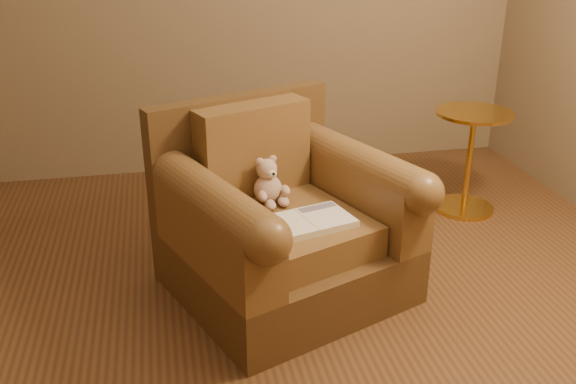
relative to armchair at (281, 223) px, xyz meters
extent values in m
plane|color=brown|center=(0.00, -0.31, -0.34)|extent=(4.00, 4.00, 0.00)
cube|color=#54381C|center=(0.02, -0.04, -0.21)|extent=(1.27, 1.24, 0.28)
cube|color=#54381C|center=(-0.14, 0.35, 0.24)|extent=(0.95, 0.46, 0.61)
cube|color=brown|center=(0.03, -0.09, 0.01)|extent=(0.79, 0.86, 0.15)
cube|color=brown|center=(-0.09, 0.23, 0.30)|extent=(0.59, 0.36, 0.44)
cube|color=brown|center=(-0.33, -0.23, 0.09)|extent=(0.50, 0.85, 0.32)
cube|color=brown|center=(0.40, 0.06, 0.09)|extent=(0.50, 0.85, 0.32)
cylinder|color=brown|center=(-0.33, -0.23, 0.25)|extent=(0.50, 0.85, 0.20)
cylinder|color=brown|center=(0.40, 0.06, 0.25)|extent=(0.50, 0.85, 0.20)
ellipsoid|color=tan|center=(-0.05, 0.08, 0.15)|extent=(0.14, 0.12, 0.14)
sphere|color=tan|center=(-0.05, 0.09, 0.25)|extent=(0.10, 0.10, 0.10)
ellipsoid|color=tan|center=(-0.08, 0.08, 0.29)|extent=(0.04, 0.02, 0.04)
ellipsoid|color=tan|center=(-0.02, 0.11, 0.29)|extent=(0.04, 0.02, 0.04)
ellipsoid|color=beige|center=(-0.03, 0.05, 0.24)|extent=(0.05, 0.03, 0.04)
sphere|color=black|center=(-0.03, 0.03, 0.24)|extent=(0.01, 0.01, 0.01)
ellipsoid|color=tan|center=(-0.08, 0.01, 0.15)|extent=(0.05, 0.09, 0.05)
ellipsoid|color=tan|center=(0.03, 0.05, 0.15)|extent=(0.05, 0.09, 0.05)
ellipsoid|color=tan|center=(-0.05, -0.01, 0.10)|extent=(0.05, 0.09, 0.05)
ellipsoid|color=tan|center=(0.02, 0.02, 0.10)|extent=(0.05, 0.09, 0.05)
cube|color=beige|center=(0.08, -0.20, 0.09)|extent=(0.45, 0.34, 0.03)
cube|color=white|center=(-0.02, -0.23, 0.11)|extent=(0.25, 0.29, 0.00)
cube|color=white|center=(0.18, -0.18, 0.11)|extent=(0.25, 0.29, 0.00)
cube|color=beige|center=(0.08, -0.20, 0.11)|extent=(0.07, 0.24, 0.00)
cube|color=#0F1638|center=(-0.06, -0.24, 0.11)|extent=(0.09, 0.10, 0.00)
cube|color=slate|center=(0.15, -0.09, 0.11)|extent=(0.19, 0.10, 0.00)
cylinder|color=gold|center=(1.29, 0.65, -0.33)|extent=(0.36, 0.36, 0.03)
cylinder|color=gold|center=(1.29, 0.65, -0.03)|extent=(0.04, 0.04, 0.59)
cylinder|color=gold|center=(1.29, 0.65, 0.28)|extent=(0.45, 0.45, 0.02)
cylinder|color=gold|center=(1.29, 0.65, 0.27)|extent=(0.04, 0.04, 0.02)
camera|label=1|loc=(-0.52, -2.70, 1.36)|focal=40.00mm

